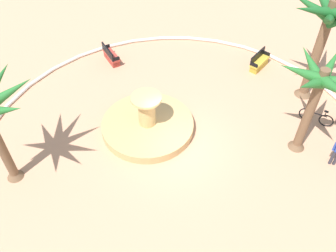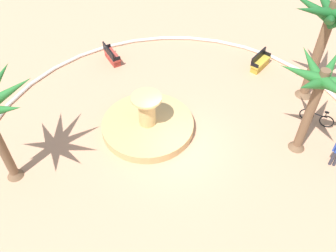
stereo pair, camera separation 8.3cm
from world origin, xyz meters
name	(u,v)px [view 2 (the right image)]	position (x,y,z in m)	size (l,w,h in m)	color
ground_plane	(177,145)	(0.00, 0.00, 0.00)	(80.00, 80.00, 0.00)	tan
plaza_curb	(177,144)	(0.00, 0.00, 0.10)	(19.04, 19.04, 0.20)	silver
fountain	(148,124)	(1.49, 1.06, 0.31)	(4.58, 4.58, 2.11)	tan
palm_tree_near_fountain	(329,23)	(1.58, -7.84, 4.43)	(4.46, 4.46, 5.80)	brown
palm_tree_mid_plaza	(318,88)	(-1.72, -5.42, 3.67)	(3.62, 3.36, 4.84)	brown
bench_west	(260,63)	(4.56, -6.61, 0.35)	(1.32, 1.60, 1.00)	gold
bench_north	(112,56)	(7.74, 1.75, 0.35)	(1.67, 0.83, 1.00)	#B73D33
bicycle_by_lamppost	(317,118)	(-0.53, -7.22, 0.38)	(1.27, 1.24, 0.94)	black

